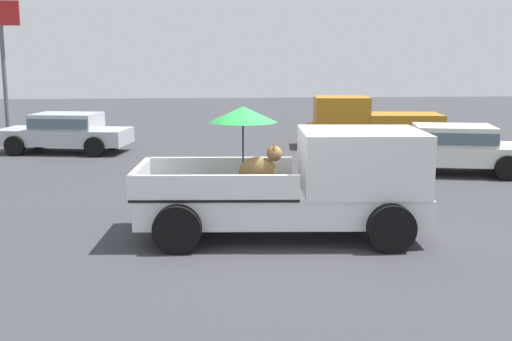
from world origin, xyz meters
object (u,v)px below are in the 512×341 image
object	(u,v)px
pickup_truck_main	(307,182)
pickup_truck_red	(368,123)
parked_sedan_far	(451,147)
motel_sign	(2,44)
parked_sedan_near	(66,131)

from	to	relation	value
pickup_truck_main	pickup_truck_red	xyz separation A→B (m)	(4.11, 11.10, -0.10)
pickup_truck_red	parked_sedan_far	size ratio (longest dim) A/B	1.08
pickup_truck_main	motel_sign	xyz separation A→B (m)	(-9.25, 13.54, 2.72)
pickup_truck_main	parked_sedan_near	distance (m)	12.43
parked_sedan_near	motel_sign	bearing A→B (deg)	-35.75
parked_sedan_far	motel_sign	xyz separation A→B (m)	(-14.24, 7.81, 2.95)
motel_sign	pickup_truck_red	bearing A→B (deg)	-10.35
pickup_truck_main	motel_sign	world-z (taller)	motel_sign
pickup_truck_main	pickup_truck_red	world-z (taller)	pickup_truck_main
pickup_truck_red	parked_sedan_near	distance (m)	10.59
pickup_truck_red	parked_sedan_near	size ratio (longest dim) A/B	1.09
pickup_truck_main	motel_sign	size ratio (longest dim) A/B	0.98
pickup_truck_red	motel_sign	size ratio (longest dim) A/B	0.95
parked_sedan_far	pickup_truck_main	bearing A→B (deg)	62.12
pickup_truck_red	motel_sign	distance (m)	13.87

